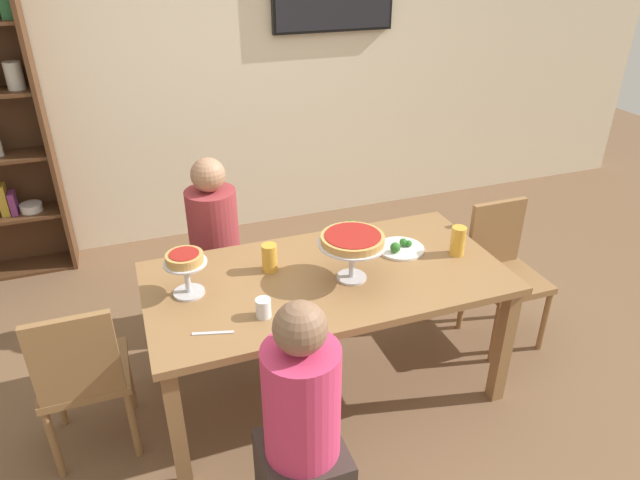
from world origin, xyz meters
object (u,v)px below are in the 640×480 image
at_px(chair_head_east, 502,267).
at_px(cutlery_knife_near, 302,325).
at_px(beer_glass_amber_tall, 458,241).
at_px(personal_pizza_stand, 185,264).
at_px(deep_dish_pizza_stand, 353,242).
at_px(cutlery_fork_near, 213,333).
at_px(diner_far_left, 216,259).
at_px(dining_table, 327,289).
at_px(beer_glass_amber_short, 270,258).
at_px(salad_plate_far_diner, 349,230).
at_px(water_glass_clear_near, 263,308).
at_px(diner_near_left, 302,441).
at_px(chair_head_west, 83,374).
at_px(salad_plate_near_diner, 400,248).

xyz_separation_m(chair_head_east, cutlery_knife_near, (-1.43, -0.46, 0.26)).
bearing_deg(beer_glass_amber_tall, personal_pizza_stand, 175.58).
xyz_separation_m(chair_head_east, personal_pizza_stand, (-1.86, -0.04, 0.42)).
distance_m(chair_head_east, deep_dish_pizza_stand, 1.18).
xyz_separation_m(personal_pizza_stand, cutlery_knife_near, (0.43, -0.42, -0.16)).
bearing_deg(cutlery_fork_near, diner_far_left, 94.51).
xyz_separation_m(dining_table, beer_glass_amber_short, (-0.26, 0.14, 0.16)).
relative_size(diner_far_left, salad_plate_far_diner, 5.43).
height_order(chair_head_east, cutlery_knife_near, chair_head_east).
xyz_separation_m(dining_table, beer_glass_amber_tall, (0.73, -0.04, 0.16)).
bearing_deg(water_glass_clear_near, diner_near_left, -89.44).
bearing_deg(chair_head_west, dining_table, 1.77).
xyz_separation_m(diner_far_left, salad_plate_near_diner, (0.90, -0.67, 0.26)).
xyz_separation_m(cutlery_fork_near, cutlery_knife_near, (0.38, -0.08, 0.00)).
distance_m(chair_head_east, personal_pizza_stand, 1.90).
xyz_separation_m(deep_dish_pizza_stand, cutlery_knife_near, (-0.36, -0.28, -0.20)).
relative_size(cutlery_fork_near, cutlery_knife_near, 1.00).
xyz_separation_m(salad_plate_near_diner, cutlery_knife_near, (-0.71, -0.46, -0.01)).
bearing_deg(beer_glass_amber_tall, cutlery_fork_near, -170.06).
height_order(chair_head_east, salad_plate_far_diner, chair_head_east).
bearing_deg(salad_plate_near_diner, salad_plate_far_diner, 123.05).
xyz_separation_m(dining_table, chair_head_west, (-1.21, -0.04, -0.17)).
bearing_deg(salad_plate_far_diner, dining_table, -126.09).
relative_size(chair_head_west, cutlery_fork_near, 4.83).
bearing_deg(water_glass_clear_near, diner_far_left, 92.51).
bearing_deg(dining_table, salad_plate_far_diner, 53.91).
bearing_deg(deep_dish_pizza_stand, water_glass_clear_near, -162.07).
bearing_deg(salad_plate_far_diner, chair_head_west, -164.20).
bearing_deg(salad_plate_near_diner, personal_pizza_stand, -178.46).
relative_size(dining_table, cutlery_knife_near, 10.06).
xyz_separation_m(salad_plate_near_diner, beer_glass_amber_tall, (0.27, -0.14, 0.07)).
height_order(chair_head_east, beer_glass_amber_tall, beer_glass_amber_tall).
xyz_separation_m(dining_table, diner_near_left, (-0.39, -0.76, -0.17)).
xyz_separation_m(chair_head_east, deep_dish_pizza_stand, (-1.07, -0.18, 0.46)).
bearing_deg(chair_head_west, deep_dish_pizza_stand, -1.46).
xyz_separation_m(deep_dish_pizza_stand, water_glass_clear_near, (-0.50, -0.16, -0.16)).
height_order(salad_plate_far_diner, beer_glass_amber_short, beer_glass_amber_short).
height_order(personal_pizza_stand, beer_glass_amber_short, personal_pizza_stand).
bearing_deg(deep_dish_pizza_stand, salad_plate_near_diner, 25.44).
relative_size(salad_plate_far_diner, water_glass_clear_near, 2.34).
bearing_deg(cutlery_fork_near, beer_glass_amber_tall, 25.00).
bearing_deg(water_glass_clear_near, salad_plate_near_diner, 21.18).
distance_m(dining_table, deep_dish_pizza_stand, 0.32).
distance_m(beer_glass_amber_tall, beer_glass_amber_short, 1.01).
xyz_separation_m(salad_plate_near_diner, water_glass_clear_near, (-0.86, -0.33, 0.03)).
bearing_deg(cutlery_knife_near, diner_far_left, 102.23).
xyz_separation_m(salad_plate_near_diner, cutlery_fork_near, (-1.10, -0.38, -0.01)).
xyz_separation_m(chair_head_west, beer_glass_amber_tall, (1.94, -0.00, 0.33)).
xyz_separation_m(beer_glass_amber_tall, water_glass_clear_near, (-1.12, -0.19, -0.04)).
relative_size(salad_plate_near_diner, cutlery_knife_near, 1.43).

